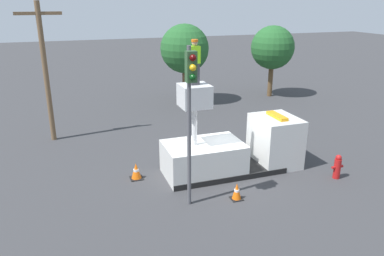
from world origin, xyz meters
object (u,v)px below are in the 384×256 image
Objects in this scene: fire_hydrant at (337,167)px; traffic_cone_curbside at (237,192)px; tree_left_bg at (273,48)px; utility_pole at (45,68)px; traffic_cone_rear at (136,171)px; worker at (195,62)px; traffic_light_pole at (190,98)px; bucket_truck at (234,150)px; tree_right_bg at (185,49)px.

fire_hydrant is 4.74m from traffic_cone_curbside.
utility_pole reaches higher than tree_left_bg.
utility_pole reaches higher than traffic_cone_rear.
fire_hydrant is at bearing -21.25° from worker.
traffic_cone_rear is (-2.39, 0.55, -4.51)m from worker.
traffic_light_pole is at bearing -112.83° from worker.
utility_pole reaches higher than traffic_cone_curbside.
traffic_cone_curbside is 0.12× the size of tree_left_bg.
traffic_cone_rear is at bearing 172.54° from bucket_truck.
fire_hydrant reaches higher than traffic_cone_rear.
bucket_truck is 4.29m from worker.
bucket_truck is 3.45× the size of worker.
bucket_truck is 0.85× the size of utility_pole.
traffic_light_pole reaches higher than tree_left_bg.
traffic_cone_curbside is 0.12× the size of tree_right_bg.
bucket_truck is 9.09× the size of traffic_cone_curbside.
fire_hydrant reaches higher than traffic_cone_curbside.
traffic_cone_curbside is (1.79, -0.13, -3.74)m from traffic_light_pole.
worker is at bearing -106.20° from tree_right_bg.
bucket_truck is at bearing -7.46° from traffic_cone_rear.
worker is 11.95m from tree_right_bg.
traffic_cone_curbside is at bearing -42.23° from traffic_cone_rear.
bucket_truck is at bearing -97.54° from tree_right_bg.
tree_left_bg is 6.89m from tree_right_bg.
utility_pole is (-4.73, 8.88, -0.19)m from traffic_light_pole.
traffic_light_pole reaches higher than worker.
tree_right_bg is 10.21m from utility_pole.
traffic_cone_curbside is (3.24, -2.94, -0.02)m from traffic_cone_rear.
traffic_light_pole is at bearing -140.70° from bucket_truck.
traffic_cone_curbside is at bearing -70.55° from worker.
traffic_cone_rear is 16.89m from tree_left_bg.
traffic_cone_rear is 0.13× the size of tree_left_bg.
bucket_truck is 4.73m from traffic_light_pole.
traffic_cone_rear is (-7.97, 2.72, -0.18)m from fire_hydrant.
traffic_cone_rear is 4.37m from traffic_cone_curbside.
bucket_truck is 5.72× the size of fire_hydrant.
traffic_light_pole is 1.03× the size of tree_right_bg.
worker is at bearing 158.75° from fire_hydrant.
traffic_cone_rear is at bearing 167.05° from worker.
bucket_truck is 4.37m from fire_hydrant.
fire_hydrant is 0.20× the size of tree_left_bg.
tree_right_bg is at bearing 73.80° from worker.
worker is 2.57m from traffic_light_pole.
traffic_cone_curbside is at bearing -4.15° from traffic_light_pole.
bucket_truck is at bearing 39.30° from traffic_light_pole.
traffic_cone_curbside is 11.67m from utility_pole.
traffic_cone_rear is (-1.44, 2.81, -3.72)m from traffic_light_pole.
utility_pole is at bearing -151.86° from tree_right_bg.
tree_left_bg is at bearing 53.30° from bucket_truck.
traffic_light_pole reaches higher than tree_right_bg.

